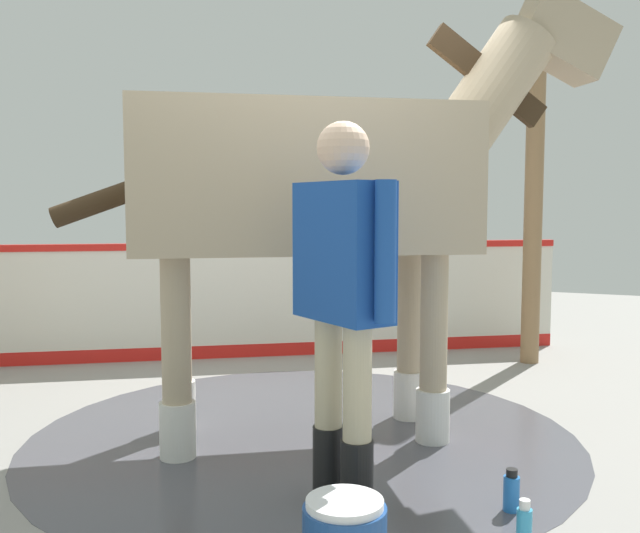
% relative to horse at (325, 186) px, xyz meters
% --- Properties ---
extents(ground_plane, '(16.00, 16.00, 0.02)m').
position_rel_horse_xyz_m(ground_plane, '(-0.09, 0.25, -1.52)').
color(ground_plane, gray).
extents(wet_patch, '(3.31, 3.31, 0.00)m').
position_rel_horse_xyz_m(wet_patch, '(-0.07, 0.12, -1.51)').
color(wet_patch, '#4C4C54').
rests_on(wet_patch, ground).
extents(barrier_wall, '(3.15, 4.86, 1.06)m').
position_rel_horse_xyz_m(barrier_wall, '(1.86, 1.35, -1.02)').
color(barrier_wall, silver).
rests_on(barrier_wall, ground).
extents(roof_post_near, '(0.16, 0.16, 3.06)m').
position_rel_horse_xyz_m(roof_post_near, '(2.52, -0.96, 0.02)').
color(roof_post_near, olive).
rests_on(roof_post_near, ground).
extents(horse, '(2.05, 2.96, 2.72)m').
position_rel_horse_xyz_m(horse, '(0.00, 0.00, 0.00)').
color(horse, tan).
rests_on(horse, ground).
extents(handler, '(0.47, 0.60, 1.77)m').
position_rel_horse_xyz_m(handler, '(-0.91, -0.45, -0.48)').
color(handler, black).
rests_on(handler, ground).
extents(bottle_shampoo, '(0.06, 0.06, 0.22)m').
position_rel_horse_xyz_m(bottle_shampoo, '(-1.03, -1.28, -1.41)').
color(bottle_shampoo, '#3399CC').
rests_on(bottle_shampoo, ground).
extents(bottle_spray, '(0.07, 0.07, 0.20)m').
position_rel_horse_xyz_m(bottle_spray, '(-0.66, -1.19, -1.42)').
color(bottle_spray, blue).
rests_on(bottle_spray, ground).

